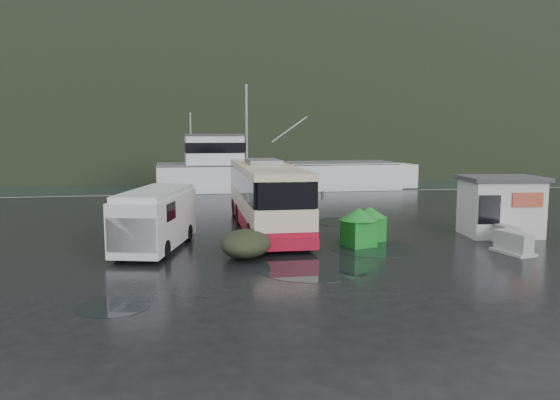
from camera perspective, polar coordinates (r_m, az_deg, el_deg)
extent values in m
plane|color=black|center=(22.68, -0.07, -4.96)|extent=(160.00, 160.00, 0.00)
cube|color=black|center=(132.01, -7.84, 5.02)|extent=(300.00, 180.00, 0.02)
cube|color=#999993|center=(42.30, -4.45, 0.67)|extent=(160.00, 0.60, 1.50)
ellipsoid|color=black|center=(272.26, -6.54, 6.10)|extent=(780.00, 540.00, 570.00)
cylinder|color=black|center=(19.39, 3.37, -7.05)|extent=(4.02, 4.02, 0.01)
cylinder|color=black|center=(15.89, -16.95, -10.57)|extent=(2.01, 2.01, 0.01)
cylinder|color=black|center=(29.08, 6.81, -2.31)|extent=(3.12, 3.12, 0.01)
cylinder|color=black|center=(22.85, 9.68, -4.96)|extent=(3.60, 3.60, 0.01)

